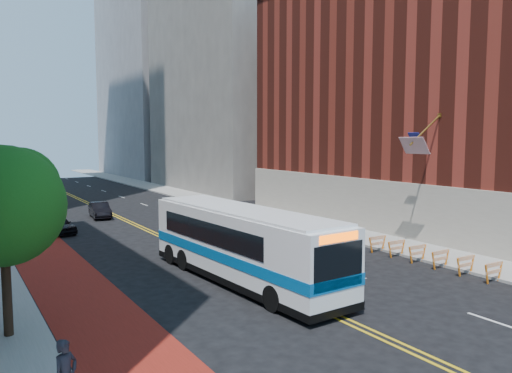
{
  "coord_description": "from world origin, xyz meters",
  "views": [
    {
      "loc": [
        -12.86,
        -13.01,
        7.07
      ],
      "look_at": [
        0.2,
        8.0,
        4.65
      ],
      "focal_mm": 35.0,
      "sensor_mm": 36.0,
      "label": 1
    }
  ],
  "objects_px": {
    "car_a": "(58,225)",
    "car_b": "(100,210)",
    "transit_bus": "(241,243)",
    "street_tree": "(4,201)"
  },
  "relations": [
    {
      "from": "car_a",
      "to": "car_b",
      "type": "bearing_deg",
      "value": 39.34
    },
    {
      "from": "transit_bus",
      "to": "car_b",
      "type": "relative_size",
      "value": 3.22
    },
    {
      "from": "street_tree",
      "to": "transit_bus",
      "type": "height_order",
      "value": "street_tree"
    },
    {
      "from": "transit_bus",
      "to": "car_a",
      "type": "relative_size",
      "value": 3.46
    },
    {
      "from": "street_tree",
      "to": "car_a",
      "type": "relative_size",
      "value": 1.73
    },
    {
      "from": "street_tree",
      "to": "car_b",
      "type": "relative_size",
      "value": 1.61
    },
    {
      "from": "street_tree",
      "to": "car_a",
      "type": "height_order",
      "value": "street_tree"
    },
    {
      "from": "transit_bus",
      "to": "car_a",
      "type": "bearing_deg",
      "value": 103.44
    },
    {
      "from": "car_a",
      "to": "car_b",
      "type": "distance_m",
      "value": 7.47
    },
    {
      "from": "transit_bus",
      "to": "car_a",
      "type": "distance_m",
      "value": 18.61
    }
  ]
}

